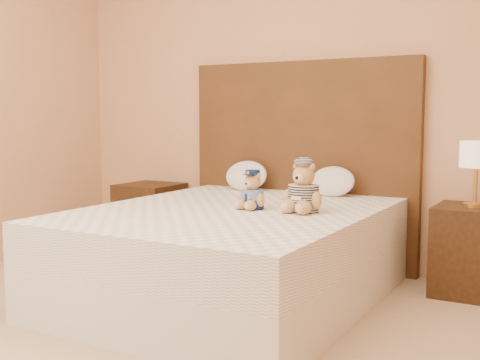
# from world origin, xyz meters

# --- Properties ---
(bed) EXTENTS (1.60, 2.00, 0.55)m
(bed) POSITION_xyz_m (0.00, 1.20, 0.28)
(bed) COLOR white
(bed) RESTS_ON ground
(headboard) EXTENTS (1.75, 0.08, 1.50)m
(headboard) POSITION_xyz_m (0.00, 2.21, 0.75)
(headboard) COLOR #522E18
(headboard) RESTS_ON ground
(nightstand_left) EXTENTS (0.45, 0.45, 0.55)m
(nightstand_left) POSITION_xyz_m (-1.25, 2.00, 0.28)
(nightstand_left) COLOR #3D2413
(nightstand_left) RESTS_ON ground
(nightstand_right) EXTENTS (0.45, 0.45, 0.55)m
(nightstand_right) POSITION_xyz_m (1.25, 2.00, 0.28)
(nightstand_right) COLOR #3D2413
(nightstand_right) RESTS_ON ground
(lamp) EXTENTS (0.20, 0.20, 0.40)m
(lamp) POSITION_xyz_m (1.25, 2.00, 0.85)
(lamp) COLOR gold
(lamp) RESTS_ON nightstand_right
(teddy_police) EXTENTS (0.23, 0.22, 0.23)m
(teddy_police) POSITION_xyz_m (0.12, 1.24, 0.66)
(teddy_police) COLOR #AA7C42
(teddy_police) RESTS_ON bed
(teddy_prisoner) EXTENTS (0.29, 0.28, 0.29)m
(teddy_prisoner) POSITION_xyz_m (0.43, 1.28, 0.70)
(teddy_prisoner) COLOR #AA7C42
(teddy_prisoner) RESTS_ON bed
(pillow_left) EXTENTS (0.34, 0.22, 0.24)m
(pillow_left) POSITION_xyz_m (-0.37, 2.03, 0.67)
(pillow_left) COLOR white
(pillow_left) RESTS_ON bed
(pillow_right) EXTENTS (0.32, 0.20, 0.22)m
(pillow_right) POSITION_xyz_m (0.32, 2.03, 0.66)
(pillow_right) COLOR white
(pillow_right) RESTS_ON bed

